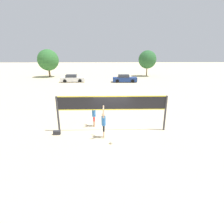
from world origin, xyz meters
TOP-DOWN VIEW (x-y plane):
  - ground_plane at (0.00, 0.00)m, footprint 200.00×200.00m
  - volleyball_net at (0.00, 0.00)m, footprint 7.65×0.14m
  - player_spiker at (-0.57, -1.09)m, footprint 0.28×0.70m
  - player_blocker at (-1.33, 0.81)m, footprint 0.28×0.68m
  - volleyball at (-0.10, -1.96)m, footprint 0.22×0.22m
  - gear_bag at (-3.78, -0.58)m, footprint 0.47×0.24m
  - parked_car_near at (-7.02, 22.70)m, footprint 4.67×2.09m
  - parked_car_mid at (3.01, 22.24)m, footprint 4.68×1.98m
  - tree_left_cluster at (9.27, 31.41)m, footprint 4.20×4.20m
  - tree_right_cluster at (-13.81, 30.51)m, footprint 4.75×4.75m

SIDE VIEW (x-z plane):
  - ground_plane at x=0.00m, z-range 0.00..0.00m
  - volleyball at x=-0.10m, z-range 0.00..0.22m
  - gear_bag at x=-3.78m, z-range 0.00..0.28m
  - parked_car_near at x=-7.02m, z-range -0.07..1.36m
  - parked_car_mid at x=3.01m, z-range -0.07..1.37m
  - player_blocker at x=-1.33m, z-range 0.04..1.99m
  - player_spiker at x=-0.57m, z-range 0.06..2.18m
  - volleyball_net at x=0.00m, z-range 0.50..3.03m
  - tree_right_cluster at x=-13.81m, z-range 0.71..6.91m
  - tree_left_cluster at x=9.27m, z-range 0.88..6.86m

